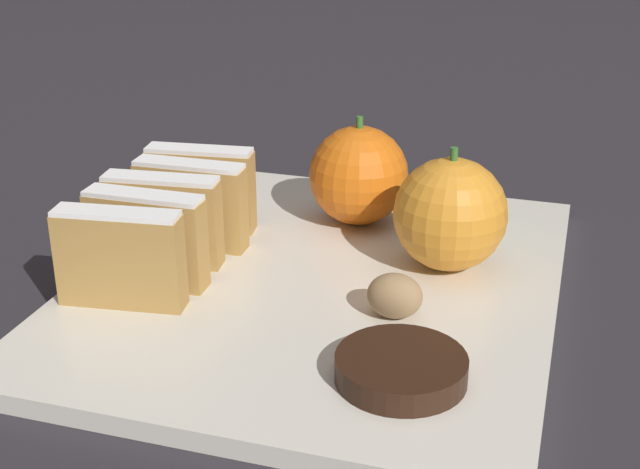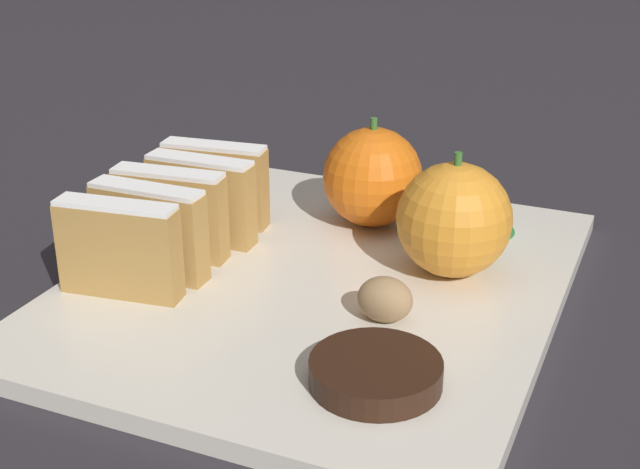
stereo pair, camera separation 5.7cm
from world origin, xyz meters
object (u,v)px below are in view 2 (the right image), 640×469
object	(u,v)px
orange_near	(373,177)
chocolate_cookie	(376,372)
walnut	(385,299)
orange_far	(454,220)

from	to	relation	value
orange_near	chocolate_cookie	distance (m)	0.22
chocolate_cookie	orange_near	bearing A→B (deg)	110.64
orange_near	chocolate_cookie	xyz separation A→B (m)	(0.08, -0.20, -0.03)
walnut	orange_far	bearing A→B (deg)	76.40
orange_near	walnut	distance (m)	0.15
orange_far	walnut	distance (m)	0.08
orange_near	chocolate_cookie	bearing A→B (deg)	-69.36
orange_near	walnut	size ratio (longest dim) A/B	2.42
orange_near	orange_far	bearing A→B (deg)	-36.78
orange_near	orange_far	xyz separation A→B (m)	(0.08, -0.06, 0.00)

